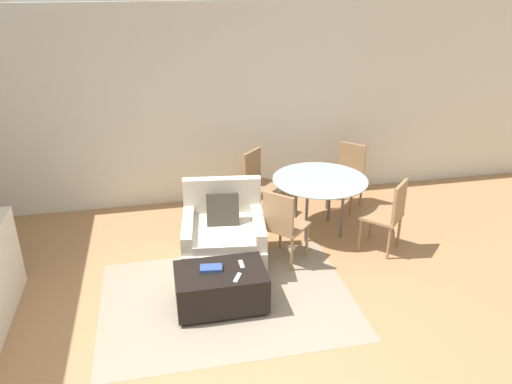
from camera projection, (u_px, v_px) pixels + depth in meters
ground_plane at (234, 366)px, 4.28m from camera, size 20.00×20.00×0.00m
wall_back at (190, 108)px, 6.79m from camera, size 12.00×0.06×2.75m
area_rug at (227, 299)px, 5.14m from camera, size 2.56×1.85×0.01m
armchair at (224, 236)px, 5.66m from camera, size 1.01×1.04×0.90m
ottoman at (221, 287)px, 4.96m from camera, size 0.89×0.57×0.41m
book_stack at (211, 268)px, 4.89m from camera, size 0.23×0.15×0.03m
tv_remote_primary at (241, 264)px, 4.98m from camera, size 0.04×0.15×0.01m
tv_remote_secondary at (237, 278)px, 4.77m from camera, size 0.11×0.16×0.01m
dining_table at (320, 184)px, 6.23m from camera, size 1.19×1.19×0.73m
dining_chair_near_left at (283, 222)px, 5.59m from camera, size 0.59×0.59×0.90m
dining_chair_near_right at (389, 212)px, 5.83m from camera, size 0.59×0.59×0.90m
dining_chair_far_left at (258, 179)px, 6.74m from camera, size 0.59×0.59×0.90m
dining_chair_far_right at (348, 172)px, 6.98m from camera, size 0.59×0.59×0.90m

